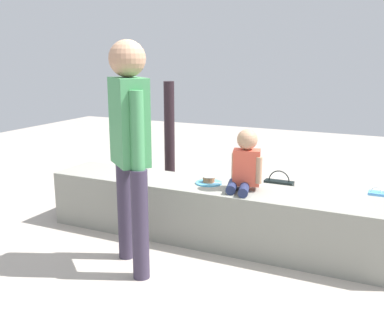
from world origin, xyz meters
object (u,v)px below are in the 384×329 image
Objects in this scene: cake_plate at (209,181)px; handbag_black_leather at (279,190)px; party_cup_red at (311,204)px; water_bottle_near_gift at (215,193)px; water_bottle_far_side at (244,187)px; gift_bag at (381,209)px; handbag_brown_canvas at (185,206)px; child_seated at (245,164)px; adult_standing at (130,136)px.

cake_plate is 1.35m from handbag_black_leather.
party_cup_red is at bearing 59.57° from cake_plate.
water_bottle_near_gift reaches higher than party_cup_red.
gift_bag is at bearing -13.85° from water_bottle_far_side.
handbag_black_leather reaches higher than handbag_brown_canvas.
cake_plate is 1.63m from gift_bag.
child_seated is 0.38m from cake_plate.
gift_bag is at bearing 46.48° from adult_standing.
child_seated is at bearing -30.22° from handbag_brown_canvas.
handbag_brown_canvas is (-0.41, 0.39, -0.40)m from cake_plate.
handbag_brown_canvas is (-0.29, -0.88, 0.00)m from water_bottle_far_side.
gift_bag is (0.98, 0.96, -0.53)m from child_seated.
child_seated reaches higher than handbag_brown_canvas.
adult_standing is at bearing -130.50° from child_seated.
gift_bag is at bearing 35.08° from cake_plate.
handbag_brown_canvas is at bearing -98.52° from water_bottle_near_gift.
adult_standing reaches higher than water_bottle_far_side.
water_bottle_near_gift is at bearing -170.39° from party_cup_red.
handbag_black_leather reaches higher than party_cup_red.
child_seated reaches higher than party_cup_red.
adult_standing reaches higher than handbag_black_leather.
cake_plate is 0.68× the size of handbag_black_leather.
gift_bag is 0.69m from party_cup_red.
child_seated is at bearing -135.57° from gift_bag.
water_bottle_near_gift is 0.55m from handbag_brown_canvas.
child_seated is 1.47× the size of handbag_black_leather.
gift_bag is at bearing 16.95° from handbag_brown_canvas.
water_bottle_far_side is at bearing 166.15° from gift_bag.
water_bottle_near_gift is 0.99m from party_cup_red.
handbag_brown_canvas is at bearing -146.27° from party_cup_red.
adult_standing is at bearing -116.51° from party_cup_red.
water_bottle_far_side is at bearing 167.75° from party_cup_red.
adult_standing is 2.26m from handbag_black_leather.
adult_standing is 8.37× the size of water_bottle_near_gift.
party_cup_red is 1.28m from handbag_brown_canvas.
water_bottle_far_side is (-0.45, 1.31, -0.59)m from child_seated.
child_seated reaches higher than water_bottle_far_side.
gift_bag is at bearing 44.43° from child_seated.
cake_plate is (-0.33, 0.04, -0.19)m from child_seated.
adult_standing is 13.91× the size of party_cup_red.
water_bottle_far_side reaches higher than party_cup_red.
gift_bag is 1.09× the size of handbag_brown_canvas.
water_bottle_far_side is 0.39m from handbag_black_leather.
cake_plate is 1.07m from water_bottle_near_gift.
child_seated is 1.51m from water_bottle_far_side.
water_bottle_far_side is 1.86× the size of party_cup_red.
child_seated is 1.47m from gift_bag.
cake_plate is 1.34m from water_bottle_far_side.
handbag_brown_canvas reaches higher than party_cup_red.
cake_plate is 0.70m from handbag_brown_canvas.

